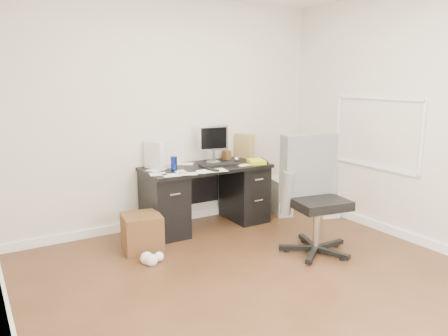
# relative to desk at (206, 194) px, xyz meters

# --- Properties ---
(ground) EXTENTS (4.00, 4.00, 0.00)m
(ground) POSITION_rel_desk_xyz_m (-0.30, -1.65, -0.40)
(ground) COLOR #442B16
(ground) RESTS_ON ground
(room_shell) EXTENTS (4.02, 4.02, 2.71)m
(room_shell) POSITION_rel_desk_xyz_m (-0.27, -1.62, 1.26)
(room_shell) COLOR silver
(room_shell) RESTS_ON ground
(desk) EXTENTS (1.50, 0.70, 0.75)m
(desk) POSITION_rel_desk_xyz_m (0.00, 0.00, 0.00)
(desk) COLOR black
(desk) RESTS_ON ground
(loose_papers) EXTENTS (1.10, 0.60, 0.00)m
(loose_papers) POSITION_rel_desk_xyz_m (-0.20, -0.05, 0.35)
(loose_papers) COLOR white
(loose_papers) RESTS_ON desk
(lcd_monitor) EXTENTS (0.40, 0.26, 0.47)m
(lcd_monitor) POSITION_rel_desk_xyz_m (0.16, 0.10, 0.58)
(lcd_monitor) COLOR #B3B3B8
(lcd_monitor) RESTS_ON desk
(keyboard) EXTENTS (0.47, 0.21, 0.03)m
(keyboard) POSITION_rel_desk_xyz_m (0.13, -0.08, 0.36)
(keyboard) COLOR black
(keyboard) RESTS_ON desk
(computer_mouse) EXTENTS (0.08, 0.08, 0.07)m
(computer_mouse) POSITION_rel_desk_xyz_m (0.44, 0.02, 0.38)
(computer_mouse) COLOR #B3B3B8
(computer_mouse) RESTS_ON desk
(travel_mug) EXTENTS (0.08, 0.08, 0.16)m
(travel_mug) POSITION_rel_desk_xyz_m (-0.45, -0.07, 0.43)
(travel_mug) COLOR navy
(travel_mug) RESTS_ON desk
(white_binder) EXTENTS (0.21, 0.30, 0.32)m
(white_binder) POSITION_rel_desk_xyz_m (-0.59, 0.16, 0.51)
(white_binder) COLOR silver
(white_binder) RESTS_ON desk
(magazine_file) EXTENTS (0.21, 0.30, 0.31)m
(magazine_file) POSITION_rel_desk_xyz_m (0.69, 0.22, 0.51)
(magazine_file) COLOR #9E804C
(magazine_file) RESTS_ON desk
(pen_cup) EXTENTS (0.13, 0.13, 0.26)m
(pen_cup) POSITION_rel_desk_xyz_m (0.43, 0.24, 0.48)
(pen_cup) COLOR brown
(pen_cup) RESTS_ON desk
(yellow_book) EXTENTS (0.26, 0.30, 0.04)m
(yellow_book) POSITION_rel_desk_xyz_m (0.61, -0.18, 0.37)
(yellow_book) COLOR #FDFF1B
(yellow_book) RESTS_ON desk
(paper_remote) EXTENTS (0.30, 0.26, 0.02)m
(paper_remote) POSITION_rel_desk_xyz_m (-0.05, -0.29, 0.36)
(paper_remote) COLOR white
(paper_remote) RESTS_ON desk
(office_chair) EXTENTS (0.79, 0.79, 1.21)m
(office_chair) POSITION_rel_desk_xyz_m (0.57, -1.31, 0.21)
(office_chair) COLOR #595C5A
(office_chair) RESTS_ON ground
(pc_tower) EXTENTS (0.32, 0.50, 0.47)m
(pc_tower) POSITION_rel_desk_xyz_m (1.09, -0.04, -0.17)
(pc_tower) COLOR #B1AA9F
(pc_tower) RESTS_ON ground
(shopping_bag) EXTENTS (0.28, 0.23, 0.32)m
(shopping_bag) POSITION_rel_desk_xyz_m (1.53, -0.54, -0.24)
(shopping_bag) COLOR silver
(shopping_bag) RESTS_ON ground
(wicker_basket) EXTENTS (0.43, 0.43, 0.38)m
(wicker_basket) POSITION_rel_desk_xyz_m (-0.94, -0.32, -0.21)
(wicker_basket) COLOR #472D15
(wicker_basket) RESTS_ON ground
(desk_printer) EXTENTS (0.43, 0.38, 0.23)m
(desk_printer) POSITION_rel_desk_xyz_m (-0.65, 0.14, -0.29)
(desk_printer) COLOR slate
(desk_printer) RESTS_ON ground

